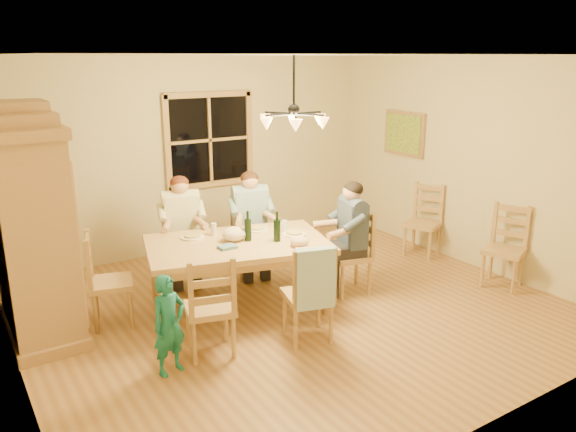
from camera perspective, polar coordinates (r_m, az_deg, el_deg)
floor at (r=6.30m, az=0.53°, el=-9.31°), size 5.50×5.50×0.00m
ceiling at (r=5.70m, az=0.61°, el=16.05°), size 5.50×5.00×0.02m
wall_back at (r=8.02m, az=-9.33°, el=6.13°), size 5.50×0.02×2.70m
wall_left at (r=4.96m, az=-27.03°, el=-1.51°), size 0.02×5.00×2.70m
wall_right at (r=7.69m, az=18.04°, el=5.13°), size 0.02×5.00×2.70m
window at (r=8.04m, az=-7.98°, el=7.65°), size 1.30×0.06×1.30m
painting at (r=8.42m, az=11.71°, el=8.19°), size 0.06×0.78×0.64m
chandelier at (r=5.73m, az=0.59°, el=9.81°), size 0.77×0.68×0.71m
armoire at (r=5.96m, az=-24.58°, el=-1.43°), size 0.66×1.40×2.30m
dining_table at (r=6.11m, az=-5.12°, el=-3.50°), size 2.15×1.62×0.76m
chair_far_left at (r=7.00m, az=-10.57°, el=-4.28°), size 0.53×0.52×0.99m
chair_far_right at (r=7.14m, az=-3.77°, el=-3.61°), size 0.53×0.52×0.99m
chair_near_left at (r=5.35m, az=-7.90°, el=-10.74°), size 0.53×0.52×0.99m
chair_near_right at (r=5.57m, az=1.99°, el=-9.46°), size 0.53×0.52×0.99m
chair_end_left at (r=6.11m, az=-17.41°, el=-7.81°), size 0.52×0.53×0.99m
chair_end_right at (r=6.64m, az=6.28°, el=-5.24°), size 0.52×0.53×0.99m
adult_woman at (r=6.83m, az=-10.80°, el=-0.04°), size 0.47×0.50×0.87m
adult_plaid_man at (r=6.98m, az=-3.85°, el=0.55°), size 0.47×0.50×0.87m
adult_slate_man at (r=6.46m, az=6.43°, el=-0.79°), size 0.50×0.47×0.87m
towel at (r=5.24m, az=2.74°, el=-6.38°), size 0.39×0.19×0.58m
wine_bottle_a at (r=6.06m, az=-4.10°, el=-1.02°), size 0.08×0.08×0.33m
wine_bottle_b at (r=6.03m, az=-1.13°, el=-1.07°), size 0.08×0.08×0.33m
plate_woman at (r=6.27m, az=-9.68°, el=-2.14°), size 0.26×0.26×0.02m
plate_plaid at (r=6.47m, az=-3.15°, el=-1.35°), size 0.26×0.26×0.02m
plate_slate at (r=6.28m, az=0.66°, el=-1.86°), size 0.26×0.26×0.02m
wine_glass_a at (r=6.31m, az=-7.55°, el=-1.33°), size 0.06×0.06×0.14m
wine_glass_b at (r=6.36m, az=-0.35°, el=-1.06°), size 0.06×0.06×0.14m
cap at (r=5.90m, az=1.15°, el=-2.58°), size 0.20×0.20×0.11m
napkin at (r=5.88m, az=-6.19°, el=-3.15°), size 0.21×0.18×0.03m
cloth_bundle at (r=6.09m, az=-5.46°, el=-1.83°), size 0.28×0.22×0.15m
child at (r=5.04m, az=-12.00°, el=-10.75°), size 0.38×0.30×0.91m
chair_spare_front at (r=7.22m, az=20.97°, el=-4.45°), size 0.55×0.56×0.99m
chair_spare_back at (r=8.02m, az=13.43°, el=-1.82°), size 0.56×0.57×0.99m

